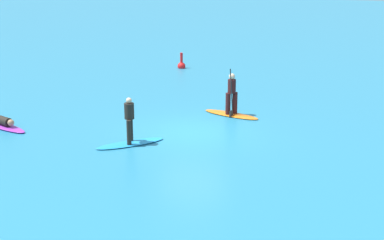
{
  "coord_description": "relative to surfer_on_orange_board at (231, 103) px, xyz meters",
  "views": [
    {
      "loc": [
        5.28,
        -20.84,
        6.96
      ],
      "look_at": [
        0.0,
        0.0,
        0.5
      ],
      "focal_mm": 54.63,
      "sensor_mm": 36.0,
      "label": 1
    }
  ],
  "objects": [
    {
      "name": "ground_plane",
      "position": [
        -1.04,
        -2.71,
        -0.55
      ],
      "size": [
        120.0,
        120.0,
        0.0
      ],
      "primitive_type": "plane",
      "color": "teal",
      "rests_on": "ground"
    },
    {
      "name": "surfer_on_purple_board",
      "position": [
        -8.67,
        -3.83,
        -0.39
      ],
      "size": [
        3.13,
        1.9,
        0.45
      ],
      "rotation": [
        0.0,
        0.0,
        5.85
      ],
      "color": "purple",
      "rests_on": "ground_plane"
    },
    {
      "name": "surfer_on_orange_board",
      "position": [
        0.0,
        0.0,
        0.0
      ],
      "size": [
        2.65,
        1.54,
        2.13
      ],
      "rotation": [
        0.0,
        0.0,
        5.93
      ],
      "color": "orange",
      "rests_on": "ground_plane"
    },
    {
      "name": "surfer_on_blue_board",
      "position": [
        -2.88,
        -4.62,
        -0.04
      ],
      "size": [
        2.4,
        2.27,
        1.75
      ],
      "rotation": [
        0.0,
        0.0,
        3.88
      ],
      "color": "#1E8CD1",
      "rests_on": "ground_plane"
    },
    {
      "name": "marker_buoy",
      "position": [
        -4.66,
        9.06,
        -0.37
      ],
      "size": [
        0.47,
        0.47,
        1.03
      ],
      "color": "red",
      "rests_on": "ground_plane"
    }
  ]
}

